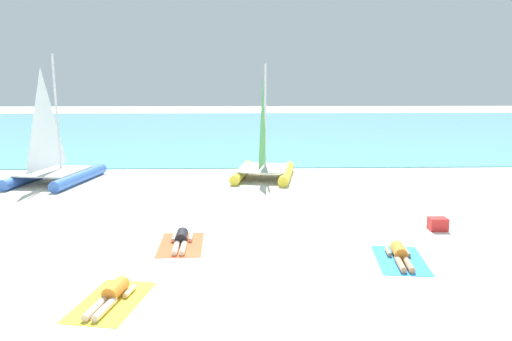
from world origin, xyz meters
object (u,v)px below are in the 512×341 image
Objects in this scene: sailboat_yellow at (264,162)px; sailboat_blue at (54,164)px; sunbather_left at (113,294)px; towel_right at (400,260)px; towel_middle at (181,245)px; towel_left at (111,301)px; sunbather_middle at (181,239)px; sunbather_right at (400,254)px; cooler_box at (438,224)px.

sailboat_blue is at bearing -166.23° from sailboat_yellow.
towel_right is (6.19, 1.90, -0.13)m from sunbather_left.
sunbather_left is at bearing -106.28° from towel_middle.
sailboat_blue is at bearing 128.14° from towel_middle.
sailboat_yellow is 12.23m from towel_left.
sunbather_middle is 5.43m from towel_right.
sunbather_right is (5.28, -1.17, 0.13)m from towel_middle.
sunbather_right is at bearing 82.87° from towel_right.
sunbather_right is at bearing -28.79° from sailboat_blue.
sailboat_blue is 14.60m from sunbather_right.
towel_right is 2.89m from cooler_box.
towel_left is 1.00× the size of towel_right.
towel_left is 3.40m from sunbather_middle.
sunbather_left and sunbather_right have the same top height.
sailboat_yellow reaches higher than sunbather_right.
sailboat_yellow is 10.09m from sunbather_right.
towel_right is (5.27, -1.31, -0.13)m from sunbather_middle.
cooler_box is (1.79, 2.19, 0.05)m from sunbather_right.
sunbather_middle is at bearing -42.16° from sailboat_blue.
cooler_box is at bearing 38.10° from sunbather_left.
sunbather_middle is (0.93, 3.27, 0.13)m from towel_left.
sunbather_middle is 1.00× the size of sunbather_right.
towel_left is 1.22× the size of sunbather_left.
towel_middle is 5.41m from sunbather_right.
towel_left is at bearing -106.16° from towel_middle.
towel_left is at bearing -55.15° from sailboat_blue.
sunbather_middle is at bearing 74.19° from towel_left.
sunbather_left is (-3.42, -11.65, -0.59)m from sailboat_yellow.
sunbather_right is 3.14× the size of cooler_box.
cooler_box is (1.80, 2.26, 0.17)m from towel_right.
sunbather_left is 3.13× the size of cooler_box.
sailboat_blue is 3.34× the size of sunbather_middle.
sailboat_blue is 3.33× the size of sunbather_right.
sailboat_blue is 2.75× the size of towel_middle.
sailboat_yellow is at bearing 73.60° from towel_middle.
cooler_box is (7.98, 4.15, 0.05)m from sunbather_left.
sunbather_left and sunbather_middle have the same top height.
sunbather_left is (5.26, -11.00, -0.65)m from sailboat_blue.
towel_right is at bearing 17.56° from towel_left.
sunbather_middle is at bearing 166.09° from towel_right.
sailboat_yellow is 0.93× the size of sailboat_blue.
sailboat_blue is 2.75× the size of towel_left.
towel_right is at bearing -64.66° from sailboat_yellow.
sailboat_yellow is 2.56× the size of towel_left.
towel_middle is (6.17, -7.86, -0.77)m from sailboat_blue.
sunbather_middle is 0.82× the size of towel_right.
sunbather_left is (0.01, 0.07, 0.13)m from towel_left.
sunbather_left is at bearing -162.96° from towel_right.
sailboat_blue reaches higher than sunbather_left.
sailboat_yellow is 2.56× the size of towel_middle.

